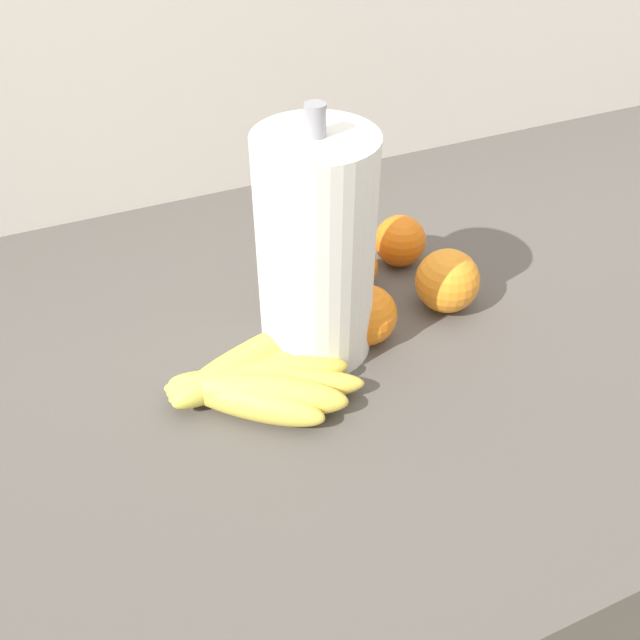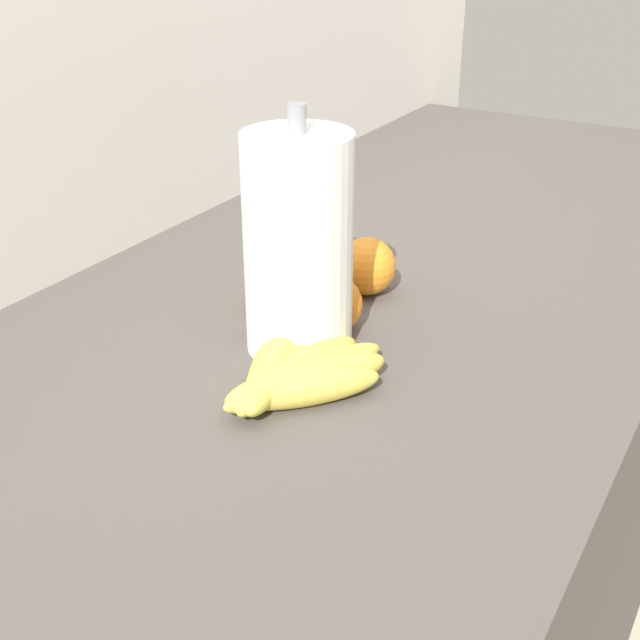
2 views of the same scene
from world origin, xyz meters
TOP-DOWN VIEW (x-y plane):
  - counter at (0.00, 0.00)m, footprint 1.89×0.75m
  - wall_back at (0.00, 0.41)m, footprint 2.29×0.06m
  - banana_bunch at (-0.37, -0.05)m, footprint 0.20×0.17m
  - orange_back_left at (-0.23, -0.01)m, footprint 0.07×0.07m
  - orange_back_right at (-0.12, 0.00)m, footprint 0.08×0.08m
  - orange_right at (-0.12, 0.10)m, footprint 0.07×0.07m
  - orange_far_right at (-0.20, 0.08)m, footprint 0.06×0.06m
  - paper_towel_roll at (-0.28, 0.00)m, footprint 0.12×0.12m

SIDE VIEW (x-z plane):
  - counter at x=0.00m, z-range 0.00..0.87m
  - wall_back at x=0.00m, z-range 0.00..1.30m
  - banana_bunch at x=-0.37m, z-range 0.86..0.91m
  - orange_far_right at x=-0.20m, z-range 0.87..0.93m
  - orange_right at x=-0.12m, z-range 0.87..0.93m
  - orange_back_left at x=-0.23m, z-range 0.87..0.93m
  - orange_back_right at x=-0.12m, z-range 0.87..0.94m
  - paper_towel_roll at x=-0.28m, z-range 0.85..1.13m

